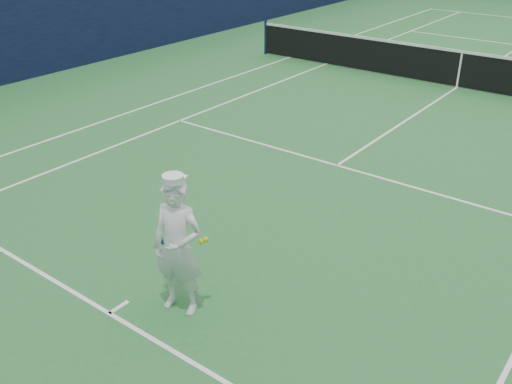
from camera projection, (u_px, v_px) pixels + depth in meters
ground at (457, 88)px, 15.34m from camera, size 80.00×80.00×0.00m
court_markings at (457, 88)px, 15.34m from camera, size 11.03×23.83×0.01m
windscreen_fence at (469, 11)px, 14.44m from camera, size 20.12×36.12×4.00m
tennis_net at (460, 67)px, 15.09m from camera, size 12.88×0.09×1.07m
tennis_player at (178, 247)px, 6.62m from camera, size 0.83×0.56×1.80m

